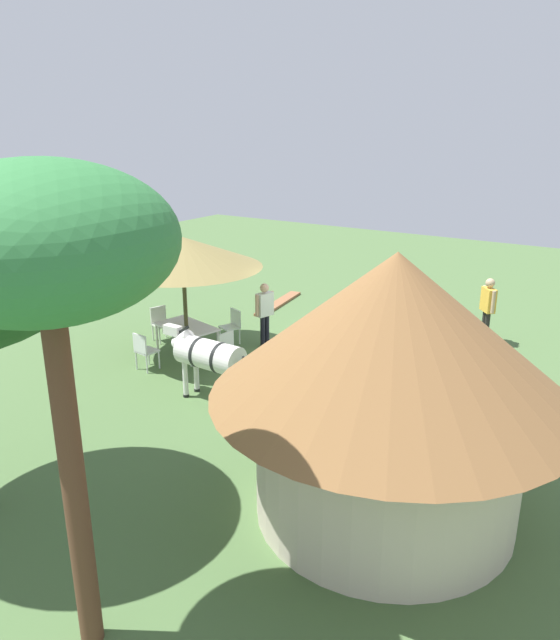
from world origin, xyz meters
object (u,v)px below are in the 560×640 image
(thatched_hut, at_px, (391,371))
(patio_chair_near_lawn, at_px, (232,324))
(patio_dining_table, at_px, (186,329))
(striped_lounge_chair, at_px, (317,353))
(guest_beside_umbrella, at_px, (265,309))
(zebra_by_umbrella, at_px, (422,310))
(shade_umbrella, at_px, (182,252))
(patio_chair_west_end, at_px, (160,321))
(patio_chair_east_end, at_px, (144,349))
(acacia_tree_left_background, at_px, (45,249))
(standing_watcher, at_px, (488,305))
(zebra_nearest_camera, at_px, (208,355))
(patio_chair_near_hut, at_px, (223,347))

(thatched_hut, bearing_deg, patio_chair_near_lawn, -35.72)
(thatched_hut, height_order, patio_dining_table, thatched_hut)
(patio_chair_near_lawn, bearing_deg, striped_lounge_chair, -159.20)
(guest_beside_umbrella, height_order, zebra_by_umbrella, guest_beside_umbrella)
(shade_umbrella, relative_size, zebra_by_umbrella, 2.11)
(patio_chair_west_end, bearing_deg, patio_chair_near_lawn, 133.41)
(patio_chair_east_end, bearing_deg, patio_chair_near_lawn, 82.63)
(thatched_hut, distance_m, acacia_tree_left_background, 4.82)
(standing_watcher, relative_size, zebra_nearest_camera, 0.82)
(shade_umbrella, distance_m, acacia_tree_left_background, 8.88)
(patio_chair_west_end, bearing_deg, striped_lounge_chair, 118.75)
(patio_chair_west_end, height_order, acacia_tree_left_background, acacia_tree_left_background)
(thatched_hut, height_order, striped_lounge_chair, thatched_hut)
(patio_chair_near_lawn, distance_m, patio_chair_west_end, 1.93)
(standing_watcher, xyz_separation_m, zebra_nearest_camera, (3.85, 6.56, -0.06))
(patio_chair_east_end, distance_m, striped_lounge_chair, 4.06)
(zebra_by_umbrella, height_order, acacia_tree_left_background, acacia_tree_left_background)
(patio_chair_west_end, relative_size, acacia_tree_left_background, 0.17)
(patio_chair_near_hut, relative_size, zebra_by_umbrella, 0.50)
(shade_umbrella, relative_size, patio_dining_table, 2.17)
(patio_chair_near_hut, distance_m, striped_lounge_chair, 2.24)
(standing_watcher, height_order, acacia_tree_left_background, acacia_tree_left_background)
(guest_beside_umbrella, relative_size, acacia_tree_left_background, 0.32)
(patio_chair_west_end, bearing_deg, guest_beside_umbrella, 130.46)
(patio_chair_near_lawn, bearing_deg, patio_dining_table, 90.00)
(zebra_nearest_camera, bearing_deg, zebra_by_umbrella, -23.42)
(patio_dining_table, relative_size, zebra_by_umbrella, 0.97)
(patio_chair_near_hut, relative_size, striped_lounge_chair, 1.07)
(patio_dining_table, distance_m, zebra_by_umbrella, 5.97)
(thatched_hut, bearing_deg, patio_chair_west_end, -24.50)
(patio_chair_east_end, height_order, striped_lounge_chair, patio_chair_east_end)
(patio_dining_table, bearing_deg, patio_chair_west_end, -17.36)
(thatched_hut, bearing_deg, guest_beside_umbrella, -41.36)
(zebra_by_umbrella, bearing_deg, standing_watcher, -7.52)
(thatched_hut, bearing_deg, zebra_nearest_camera, -18.19)
(thatched_hut, bearing_deg, shade_umbrella, -25.78)
(patio_chair_near_hut, bearing_deg, patio_dining_table, 90.00)
(striped_lounge_chair, bearing_deg, patio_chair_near_hut, 133.97)
(thatched_hut, distance_m, zebra_nearest_camera, 4.94)
(patio_chair_west_end, xyz_separation_m, patio_chair_east_end, (-1.13, 1.72, 0.00))
(striped_lounge_chair, xyz_separation_m, zebra_by_umbrella, (-1.64, -2.49, 0.69))
(striped_lounge_chair, bearing_deg, guest_beside_umbrella, 84.95)
(thatched_hut, distance_m, striped_lounge_chair, 6.12)
(shade_umbrella, bearing_deg, acacia_tree_left_background, 124.56)
(shade_umbrella, height_order, patio_chair_near_lawn, shade_umbrella)
(patio_chair_near_hut, height_order, zebra_nearest_camera, zebra_nearest_camera)
(acacia_tree_left_background, bearing_deg, patio_chair_near_lawn, -62.01)
(patio_chair_east_end, xyz_separation_m, striped_lounge_chair, (-3.13, -2.57, -0.27))
(patio_chair_near_hut, xyz_separation_m, guest_beside_umbrella, (-0.00, -1.70, 0.49))
(patio_chair_near_hut, bearing_deg, patio_chair_near_lawn, 39.09)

